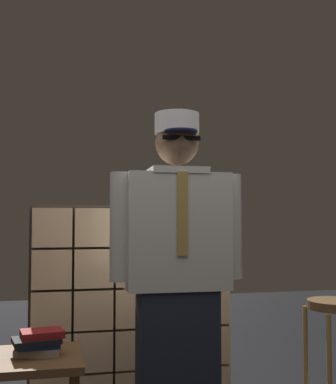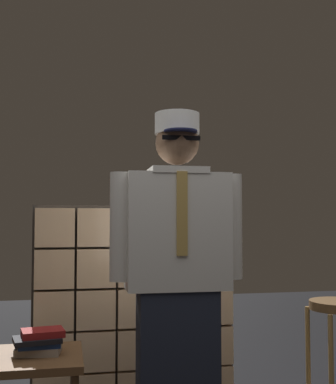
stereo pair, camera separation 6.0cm
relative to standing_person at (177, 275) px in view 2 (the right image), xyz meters
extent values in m
cube|color=#E0B78C|center=(-0.65, 0.71, -0.55)|extent=(0.25, 0.08, 0.25)
cube|color=#E0B78C|center=(-0.39, 0.71, -0.55)|extent=(0.25, 0.08, 0.25)
cube|color=#E0B78C|center=(-0.12, 0.71, -0.55)|extent=(0.25, 0.08, 0.25)
cube|color=#E0B78C|center=(0.15, 0.71, -0.55)|extent=(0.25, 0.08, 0.25)
cube|color=#E0B78C|center=(0.41, 0.71, -0.55)|extent=(0.25, 0.08, 0.25)
cube|color=#E0B78C|center=(-0.65, 0.71, -0.29)|extent=(0.25, 0.08, 0.25)
cube|color=#E0B78C|center=(-0.39, 0.71, -0.29)|extent=(0.25, 0.08, 0.25)
cube|color=#E0B78C|center=(-0.12, 0.71, -0.29)|extent=(0.25, 0.08, 0.25)
cube|color=#E0B78C|center=(0.15, 0.71, -0.29)|extent=(0.25, 0.08, 0.25)
cube|color=#E0B78C|center=(0.41, 0.71, -0.29)|extent=(0.25, 0.08, 0.25)
cube|color=#E0B78C|center=(-0.65, 0.71, -0.02)|extent=(0.25, 0.08, 0.25)
cube|color=#E0B78C|center=(-0.39, 0.71, -0.02)|extent=(0.25, 0.08, 0.25)
cube|color=#E0B78C|center=(-0.12, 0.71, -0.02)|extent=(0.25, 0.08, 0.25)
cube|color=#E0B78C|center=(0.15, 0.71, -0.02)|extent=(0.25, 0.08, 0.25)
cube|color=#E0B78C|center=(0.41, 0.71, -0.02)|extent=(0.25, 0.08, 0.25)
cube|color=#E0B78C|center=(-0.65, 0.71, 0.25)|extent=(0.25, 0.08, 0.25)
cube|color=#E0B78C|center=(-0.39, 0.71, 0.25)|extent=(0.25, 0.08, 0.25)
cube|color=#E0B78C|center=(-0.12, 0.71, 0.25)|extent=(0.25, 0.08, 0.25)
cube|color=#E0B78C|center=(0.15, 0.71, 0.25)|extent=(0.25, 0.08, 0.25)
cube|color=#E0B78C|center=(0.41, 0.71, 0.25)|extent=(0.25, 0.08, 0.25)
cube|color=#38332D|center=(-0.12, 0.76, -0.29)|extent=(1.36, 0.02, 1.36)
cube|color=#1E2333|center=(0.00, 0.00, -0.51)|extent=(0.42, 0.22, 0.87)
cube|color=silver|center=(0.00, 0.00, 0.23)|extent=(0.55, 0.25, 0.62)
cube|color=tan|center=(0.00, -0.12, 0.33)|extent=(0.06, 0.01, 0.43)
cube|color=silver|center=(0.00, 0.00, 0.55)|extent=(0.30, 0.25, 0.04)
sphere|color=#846047|center=(0.00, 0.00, 0.71)|extent=(0.24, 0.24, 0.24)
ellipsoid|color=black|center=(0.00, -0.05, 0.67)|extent=(0.15, 0.09, 0.11)
cube|color=black|center=(0.00, -0.11, 0.72)|extent=(0.20, 0.02, 0.02)
cylinder|color=#191E47|center=(0.00, -0.09, 0.76)|extent=(0.18, 0.18, 0.01)
cylinder|color=white|center=(0.00, 0.00, 0.81)|extent=(0.24, 0.24, 0.11)
cylinder|color=silver|center=(0.30, 0.00, 0.26)|extent=(0.11, 0.11, 0.57)
cylinder|color=silver|center=(-0.30, 0.01, 0.26)|extent=(0.11, 0.11, 0.57)
cylinder|color=tan|center=(0.84, -0.08, -0.58)|extent=(0.03, 0.03, 0.72)
cylinder|color=tan|center=(0.84, 0.19, -0.58)|extent=(0.03, 0.03, 0.72)
cube|color=brown|center=(-0.75, 0.07, -0.42)|extent=(0.52, 0.52, 0.04)
cube|color=gray|center=(-0.71, 0.08, -0.38)|extent=(0.24, 0.18, 0.04)
cube|color=navy|center=(-0.71, 0.06, -0.34)|extent=(0.22, 0.15, 0.03)
cube|color=black|center=(-0.72, 0.06, -0.32)|extent=(0.26, 0.21, 0.03)
cube|color=maroon|center=(-0.69, 0.08, -0.29)|extent=(0.23, 0.19, 0.03)
cylinder|color=silver|center=(-0.69, 0.09, -0.35)|extent=(0.08, 0.08, 0.09)
torus|color=silver|center=(-0.63, 0.09, -0.34)|extent=(0.06, 0.01, 0.06)
camera|label=1|loc=(-0.63, -2.58, 0.29)|focal=46.56mm
camera|label=2|loc=(-0.58, -2.60, 0.29)|focal=46.56mm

